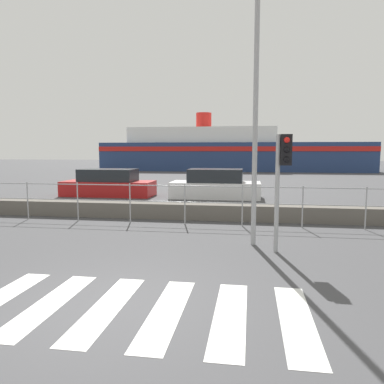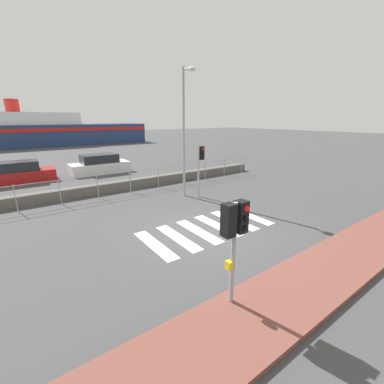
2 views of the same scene
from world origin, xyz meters
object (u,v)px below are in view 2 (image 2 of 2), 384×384
object	(u,v)px
traffic_light_near	(234,228)
streetlamp	(185,121)
parked_car_red	(15,174)
parked_car_white	(100,165)
traffic_light_far	(200,160)
ferry_boat	(39,132)

from	to	relation	value
traffic_light_near	streetlamp	bearing A→B (deg)	62.14
streetlamp	parked_car_red	xyz separation A→B (m)	(-7.18, 9.02, -3.32)
streetlamp	parked_car_white	bearing A→B (deg)	101.00
streetlamp	traffic_light_far	bearing A→B (deg)	-35.63
streetlamp	parked_car_red	bearing A→B (deg)	128.51
traffic_light_near	traffic_light_far	distance (m)	8.32
ferry_boat	parked_car_white	distance (m)	26.35
parked_car_white	parked_car_red	bearing A→B (deg)	180.00
traffic_light_near	parked_car_red	bearing A→B (deg)	101.22
traffic_light_far	parked_car_white	size ratio (longest dim) A/B	0.62
traffic_light_near	ferry_boat	distance (m)	42.74
traffic_light_far	parked_car_red	xyz separation A→B (m)	(-7.79, 9.46, -1.37)
ferry_boat	parked_car_red	distance (m)	26.69
traffic_light_near	ferry_boat	world-z (taller)	ferry_boat
parked_car_white	streetlamp	bearing A→B (deg)	-79.00
streetlamp	traffic_light_near	bearing A→B (deg)	-117.86
traffic_light_far	streetlamp	xyz separation A→B (m)	(-0.61, 0.44, 1.96)
streetlamp	parked_car_white	xyz separation A→B (m)	(-1.75, 9.02, -3.30)
parked_car_red	traffic_light_near	bearing A→B (deg)	-78.78
parked_car_red	ferry_boat	bearing A→B (deg)	80.56
parked_car_red	traffic_light_far	bearing A→B (deg)	-50.53
ferry_boat	parked_car_white	xyz separation A→B (m)	(1.05, -26.29, -1.47)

